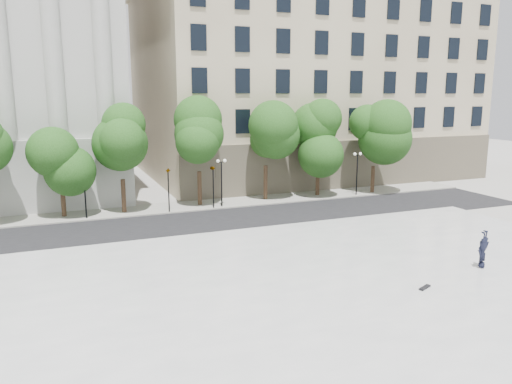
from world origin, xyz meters
The scene contains 11 objects.
ground centered at (0.00, 0.00, 0.00)m, with size 160.00×160.00×0.00m, color #B8B6AE.
plaza centered at (0.00, 3.00, 0.23)m, with size 44.00×22.00×0.45m, color silver.
street centered at (0.00, 18.00, 0.01)m, with size 60.00×8.00×0.02m, color black.
far_sidewalk centered at (0.00, 24.00, 0.06)m, with size 60.00×4.00×0.12m, color #9E9C92.
building_east centered at (20.00, 38.91, 11.14)m, with size 36.00×26.15×23.00m.
traffic_light_west centered at (0.20, 22.30, 3.62)m, with size 0.91×1.59×4.14m.
traffic_light_east centered at (3.98, 22.30, 3.61)m, with size 0.95×1.54×4.12m.
person_lying centered at (12.52, 1.88, 0.72)m, with size 0.73×0.48×2.01m, color black.
skateboard centered at (7.77, 0.71, 0.49)m, with size 0.82×0.21×0.08m, color black.
street_trees centered at (0.18, 23.53, 5.37)m, with size 45.34×5.19×7.84m.
lamp_posts centered at (-0.15, 22.60, 2.87)m, with size 36.67×0.28×4.22m.
Camera 1 is at (-8.10, -17.04, 9.53)m, focal length 35.00 mm.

